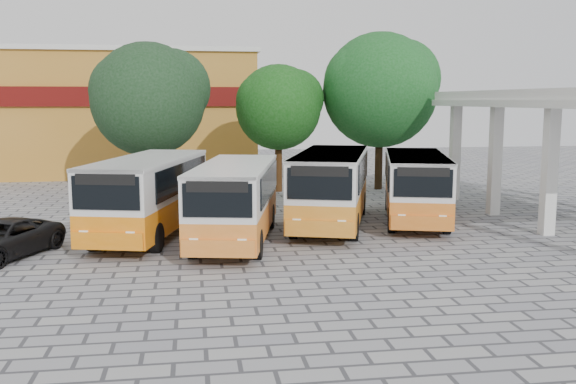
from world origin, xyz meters
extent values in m
plane|color=gray|center=(0.00, 0.00, 0.00)|extent=(90.00, 90.00, 0.00)
cube|color=silver|center=(7.85, 10.50, 2.50)|extent=(0.45, 0.45, 5.00)
cube|color=silver|center=(13.15, 10.50, 2.50)|extent=(0.45, 0.45, 5.00)
cube|color=#B17525|center=(-11.00, 26.00, 4.00)|extent=(20.00, 10.00, 8.00)
cube|color=#590C0A|center=(-11.00, 20.90, 5.20)|extent=(20.00, 0.20, 1.20)
cube|color=silver|center=(-11.00, 26.00, 8.15)|extent=(20.40, 10.40, 0.30)
cube|color=orange|center=(-6.81, 3.86, 0.90)|extent=(4.35, 8.32, 1.05)
cube|color=silver|center=(-6.81, 3.86, 2.16)|extent=(4.35, 8.32, 1.47)
cube|color=silver|center=(-6.81, 3.86, 2.83)|extent=(4.40, 8.33, 0.12)
cube|color=black|center=(-8.02, 3.86, 2.17)|extent=(1.73, 6.37, 1.05)
cube|color=black|center=(-5.59, 3.86, 2.17)|extent=(1.73, 6.37, 1.05)
cube|color=black|center=(-6.81, -0.15, 2.17)|extent=(2.08, 0.60, 1.05)
cube|color=black|center=(-6.81, -0.15, 2.59)|extent=(1.85, 0.54, 0.34)
cylinder|color=black|center=(-7.88, 1.27, 0.50)|extent=(0.28, 1.00, 1.00)
cylinder|color=black|center=(-5.73, 1.27, 0.50)|extent=(0.28, 1.00, 1.00)
cylinder|color=black|center=(-7.88, 6.45, 0.50)|extent=(0.28, 1.00, 1.00)
cylinder|color=black|center=(-5.73, 6.45, 0.50)|extent=(0.28, 1.00, 1.00)
cube|color=orange|center=(-3.72, 2.35, 0.87)|extent=(3.79, 7.96, 1.00)
cube|color=silver|center=(-3.72, 2.35, 2.07)|extent=(3.79, 7.96, 1.41)
cube|color=silver|center=(-3.72, 2.35, 2.72)|extent=(3.84, 7.97, 0.11)
cube|color=black|center=(-4.89, 2.35, 2.09)|extent=(1.32, 6.20, 1.00)
cube|color=black|center=(-2.55, 2.35, 2.09)|extent=(1.32, 6.20, 1.00)
cube|color=black|center=(-3.72, -1.50, 2.09)|extent=(2.03, 0.46, 1.00)
cube|color=black|center=(-3.72, -1.50, 2.49)|extent=(1.79, 0.43, 0.33)
cylinder|color=black|center=(-4.75, -0.14, 0.48)|extent=(0.27, 0.96, 0.96)
cylinder|color=black|center=(-2.68, -0.14, 0.48)|extent=(0.27, 0.96, 0.96)
cylinder|color=black|center=(-4.75, 4.83, 0.48)|extent=(0.27, 0.96, 0.96)
cylinder|color=black|center=(-2.68, 4.83, 0.48)|extent=(0.27, 0.96, 0.96)
cube|color=orange|center=(0.25, 4.71, 0.92)|extent=(4.82, 8.48, 1.07)
cube|color=silver|center=(0.25, 4.71, 2.20)|extent=(4.82, 8.48, 1.49)
cube|color=silver|center=(0.25, 4.71, 2.89)|extent=(4.86, 8.50, 0.12)
cube|color=black|center=(-0.99, 4.71, 2.22)|extent=(2.11, 6.40, 1.07)
cube|color=black|center=(1.49, 4.71, 2.22)|extent=(2.11, 6.40, 1.07)
cube|color=black|center=(0.25, 0.62, 2.22)|extent=(2.09, 0.72, 1.07)
cube|color=black|center=(0.25, 0.62, 2.64)|extent=(1.86, 0.65, 0.35)
cylinder|color=black|center=(-0.85, 2.07, 0.51)|extent=(0.28, 1.02, 1.02)
cylinder|color=black|center=(1.34, 2.07, 0.51)|extent=(0.28, 1.02, 1.02)
cylinder|color=black|center=(-0.85, 7.35, 0.51)|extent=(0.28, 1.02, 1.02)
cylinder|color=black|center=(1.34, 7.35, 0.51)|extent=(0.28, 1.02, 1.02)
cube|color=orange|center=(3.91, 5.15, 0.86)|extent=(4.31, 7.97, 1.00)
cube|color=silver|center=(3.91, 5.15, 2.07)|extent=(4.31, 7.97, 1.40)
cube|color=silver|center=(3.91, 5.15, 2.71)|extent=(4.36, 7.98, 0.11)
cube|color=black|center=(2.74, 5.15, 2.08)|extent=(1.79, 6.07, 1.00)
cube|color=black|center=(5.07, 5.15, 2.08)|extent=(1.79, 6.07, 1.00)
cube|color=black|center=(3.91, 1.32, 2.08)|extent=(1.99, 0.62, 1.00)
cube|color=black|center=(3.91, 1.32, 2.48)|extent=(1.76, 0.56, 0.32)
cylinder|color=black|center=(2.88, 2.67, 0.48)|extent=(0.27, 0.95, 0.95)
cylinder|color=black|center=(4.94, 2.67, 0.48)|extent=(0.27, 0.95, 0.95)
cylinder|color=black|center=(2.88, 7.64, 0.48)|extent=(0.27, 0.95, 0.95)
cylinder|color=black|center=(4.94, 7.64, 0.48)|extent=(0.27, 0.95, 0.95)
cylinder|color=#442911|center=(-7.33, 13.12, 1.84)|extent=(0.40, 0.40, 3.69)
sphere|color=black|center=(-7.33, 13.12, 5.02)|extent=(5.71, 5.71, 5.71)
sphere|color=black|center=(-6.19, 13.42, 5.59)|extent=(4.00, 4.00, 4.00)
sphere|color=black|center=(-8.33, 12.92, 5.45)|extent=(3.71, 3.71, 3.71)
cylinder|color=#442711|center=(-0.52, 14.67, 1.64)|extent=(0.39, 0.39, 3.29)
sphere|color=#0E440B|center=(-0.52, 14.67, 4.60)|extent=(4.62, 4.62, 4.62)
sphere|color=#0E440B|center=(0.40, 14.97, 5.06)|extent=(3.24, 3.24, 3.24)
sphere|color=#0E440B|center=(-1.33, 14.47, 4.95)|extent=(3.01, 3.01, 3.01)
cylinder|color=black|center=(5.19, 14.82, 2.04)|extent=(0.43, 0.43, 4.08)
sphere|color=#104B16|center=(5.19, 14.82, 5.53)|extent=(6.37, 6.37, 6.37)
sphere|color=#104B16|center=(6.47, 15.12, 6.17)|extent=(4.46, 4.46, 4.46)
sphere|color=#104B16|center=(4.08, 14.62, 6.01)|extent=(4.14, 4.14, 4.14)
imported|color=black|center=(-11.25, 1.09, 0.60)|extent=(3.63, 4.77, 1.20)
camera|label=1|loc=(-5.19, -19.99, 4.99)|focal=40.00mm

